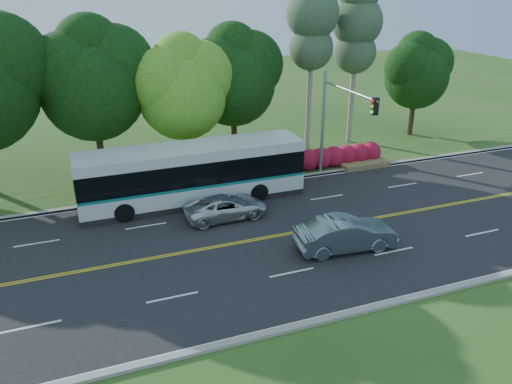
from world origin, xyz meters
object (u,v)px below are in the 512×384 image
object	(u,v)px
sedan	(346,234)
suv	(226,207)
transit_bus	(192,175)
traffic_signal	(338,113)

from	to	relation	value
sedan	suv	size ratio (longest dim) A/B	1.09
transit_bus	suv	xyz separation A→B (m)	(1.19, -2.77, -1.07)
suv	transit_bus	bearing A→B (deg)	21.25
sedan	transit_bus	bearing A→B (deg)	39.10
traffic_signal	transit_bus	bearing A→B (deg)	177.69
transit_bus	suv	distance (m)	3.19
transit_bus	traffic_signal	bearing A→B (deg)	-2.66
transit_bus	sedan	distance (m)	9.99
transit_bus	suv	world-z (taller)	transit_bus
traffic_signal	sedan	world-z (taller)	traffic_signal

